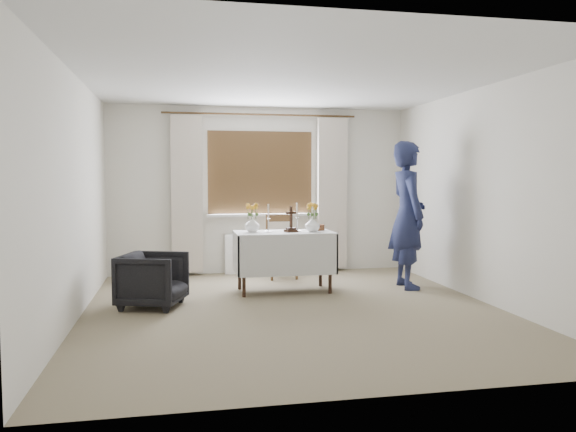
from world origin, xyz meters
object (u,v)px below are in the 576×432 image
object	(u,v)px
wooden_chair	(282,246)
flower_vase_left	(252,224)
flower_vase_right	(312,224)
person	(408,215)
armchair	(153,280)
wooden_cross	(291,219)
altar_table	(284,262)

from	to	relation	value
wooden_chair	flower_vase_left	distance (m)	1.11
flower_vase_left	flower_vase_right	world-z (taller)	flower_vase_left
wooden_chair	person	bearing A→B (deg)	-36.01
person	flower_vase_right	size ratio (longest dim) A/B	10.05
armchair	wooden_cross	distance (m)	1.87
wooden_cross	flower_vase_left	xyz separation A→B (m)	(-0.48, 0.10, -0.07)
armchair	altar_table	bearing A→B (deg)	-52.29
wooden_chair	armchair	xyz separation A→B (m)	(-1.74, -1.50, -0.15)
wooden_chair	flower_vase_right	world-z (taller)	flower_vase_right
armchair	wooden_cross	bearing A→B (deg)	-54.34
flower_vase_right	altar_table	bearing A→B (deg)	170.24
armchair	person	size ratio (longest dim) A/B	0.35
person	wooden_cross	xyz separation A→B (m)	(-1.55, 0.03, -0.04)
flower_vase_right	wooden_cross	bearing A→B (deg)	175.18
armchair	flower_vase_right	bearing A→B (deg)	-57.25
flower_vase_left	flower_vase_right	bearing A→B (deg)	-9.28
person	flower_vase_left	xyz separation A→B (m)	(-2.03, 0.13, -0.10)
altar_table	wooden_chair	distance (m)	0.96
person	wooden_cross	world-z (taller)	person
altar_table	flower_vase_right	distance (m)	0.60
armchair	wooden_cross	world-z (taller)	wooden_cross
person	altar_table	bearing A→B (deg)	89.82
wooden_chair	armchair	bearing A→B (deg)	-141.18
altar_table	armchair	distance (m)	1.70
armchair	wooden_chair	bearing A→B (deg)	-30.82
altar_table	person	world-z (taller)	person
person	wooden_cross	size ratio (longest dim) A/B	5.93
wooden_cross	flower_vase_left	distance (m)	0.49
altar_table	person	bearing A→B (deg)	-2.23
armchair	person	bearing A→B (deg)	-62.86
altar_table	wooden_chair	xyz separation A→B (m)	(0.14, 0.94, 0.08)
flower_vase_left	wooden_cross	bearing A→B (deg)	-11.76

